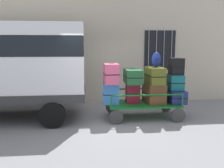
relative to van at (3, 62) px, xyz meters
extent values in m
plane|color=gray|center=(3.06, -0.42, -1.72)|extent=(40.00, 40.00, 0.00)
cube|color=#BCB29E|center=(3.06, 2.03, 0.78)|extent=(12.00, 0.30, 5.00)
cube|color=black|center=(1.26, 1.86, 0.28)|extent=(1.20, 0.04, 1.50)
cylinder|color=gray|center=(0.81, 1.82, 0.28)|extent=(0.03, 0.03, 1.50)
cylinder|color=gray|center=(1.11, 1.82, 0.28)|extent=(0.03, 0.03, 1.50)
cylinder|color=gray|center=(1.41, 1.82, 0.28)|extent=(0.03, 0.03, 1.50)
cylinder|color=gray|center=(1.71, 1.82, 0.28)|extent=(0.03, 0.03, 1.50)
cube|color=black|center=(5.26, 1.86, 0.28)|extent=(1.20, 0.04, 1.50)
cylinder|color=gray|center=(4.81, 1.82, 0.28)|extent=(0.03, 0.03, 1.50)
cylinder|color=gray|center=(5.11, 1.82, 0.28)|extent=(0.03, 0.03, 1.50)
cylinder|color=gray|center=(5.41, 1.82, 0.28)|extent=(0.03, 0.03, 1.50)
cylinder|color=gray|center=(5.71, 1.82, 0.28)|extent=(0.03, 0.03, 1.50)
cube|color=silver|center=(0.00, 0.01, 0.01)|extent=(4.73, 1.98, 2.16)
cube|color=black|center=(0.00, 0.01, 0.46)|extent=(4.75, 2.00, 0.55)
cube|color=#2D2D30|center=(0.00, 0.01, -0.95)|extent=(4.77, 2.02, 0.24)
cylinder|color=black|center=(1.51, -0.98, -1.37)|extent=(0.70, 0.22, 0.70)
cube|color=#146023|center=(4.15, -0.29, -1.29)|extent=(2.14, 1.12, 0.05)
cylinder|color=#383838|center=(5.06, -0.87, -1.52)|extent=(0.41, 0.06, 0.41)
cylinder|color=#383838|center=(5.06, 0.29, -1.52)|extent=(0.41, 0.06, 0.41)
cylinder|color=#383838|center=(3.24, -0.87, -1.52)|extent=(0.41, 0.06, 0.41)
cylinder|color=#383838|center=(3.24, 0.29, -1.52)|extent=(0.41, 0.06, 0.41)
cylinder|color=#146023|center=(5.18, -0.81, -1.09)|extent=(0.04, 0.04, 0.35)
cylinder|color=#146023|center=(5.18, 0.23, -1.09)|extent=(0.04, 0.04, 0.35)
cylinder|color=#146023|center=(3.12, -0.81, -1.09)|extent=(0.04, 0.04, 0.35)
cylinder|color=#146023|center=(3.12, 0.23, -1.09)|extent=(0.04, 0.04, 0.35)
cylinder|color=#146023|center=(4.15, -0.81, -0.92)|extent=(2.06, 0.04, 0.04)
cylinder|color=#146023|center=(4.15, 0.23, -0.92)|extent=(2.06, 0.04, 0.04)
cube|color=#3372C6|center=(3.16, -0.27, -0.97)|extent=(0.51, 0.46, 0.60)
cube|color=black|center=(3.16, -0.27, -0.97)|extent=(0.52, 0.47, 0.02)
cube|color=black|center=(3.16, -0.27, -0.67)|extent=(0.16, 0.04, 0.02)
cube|color=#CC4C72|center=(3.16, -0.29, -0.36)|extent=(0.44, 0.59, 0.60)
cube|color=black|center=(3.16, -0.29, -0.36)|extent=(0.45, 0.60, 0.02)
cube|color=black|center=(3.16, -0.29, -0.07)|extent=(0.14, 0.04, 0.02)
cube|color=maroon|center=(3.82, -0.27, -0.96)|extent=(0.41, 0.29, 0.61)
cube|color=black|center=(3.82, -0.27, -0.96)|extent=(0.42, 0.30, 0.02)
cube|color=black|center=(3.82, -0.27, -0.66)|extent=(0.14, 0.03, 0.02)
cube|color=#194C28|center=(3.82, -0.25, -0.44)|extent=(0.47, 0.91, 0.42)
cube|color=black|center=(3.82, -0.25, -0.44)|extent=(0.48, 0.92, 0.02)
cube|color=black|center=(3.82, -0.25, -0.24)|extent=(0.16, 0.03, 0.02)
cube|color=brown|center=(4.48, -0.28, -0.97)|extent=(0.60, 0.78, 0.60)
cube|color=black|center=(4.48, -0.28, -0.97)|extent=(0.61, 0.79, 0.02)
cube|color=black|center=(4.48, -0.28, -0.68)|extent=(0.16, 0.05, 0.02)
cube|color=#4C5119|center=(4.48, -0.30, -0.42)|extent=(0.46, 0.87, 0.49)
cube|color=black|center=(4.48, -0.30, -0.42)|extent=(0.47, 0.88, 0.02)
cube|color=black|center=(4.48, -0.30, -0.18)|extent=(0.15, 0.04, 0.02)
cube|color=navy|center=(5.14, -0.31, -1.07)|extent=(0.51, 0.78, 0.39)
cube|color=black|center=(5.14, -0.31, -1.07)|extent=(0.52, 0.79, 0.02)
cube|color=black|center=(5.14, -0.31, -0.88)|extent=(0.16, 0.04, 0.02)
cube|color=#0F5960|center=(5.14, -0.26, -0.64)|extent=(0.44, 0.63, 0.46)
cube|color=black|center=(5.14, -0.26, -0.64)|extent=(0.45, 0.64, 0.02)
cube|color=black|center=(5.14, -0.26, -0.41)|extent=(0.14, 0.04, 0.02)
cube|color=black|center=(5.14, -0.30, -0.15)|extent=(0.40, 0.38, 0.50)
cube|color=black|center=(5.14, -0.30, -0.15)|extent=(0.41, 0.39, 0.02)
cube|color=black|center=(5.14, -0.30, 0.09)|extent=(0.13, 0.04, 0.02)
ellipsoid|color=navy|center=(4.52, -0.29, 0.05)|extent=(0.27, 0.19, 0.44)
cube|color=navy|center=(4.52, -0.38, 0.01)|extent=(0.14, 0.06, 0.15)
camera|label=1|loc=(2.45, -7.58, 0.50)|focal=39.98mm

